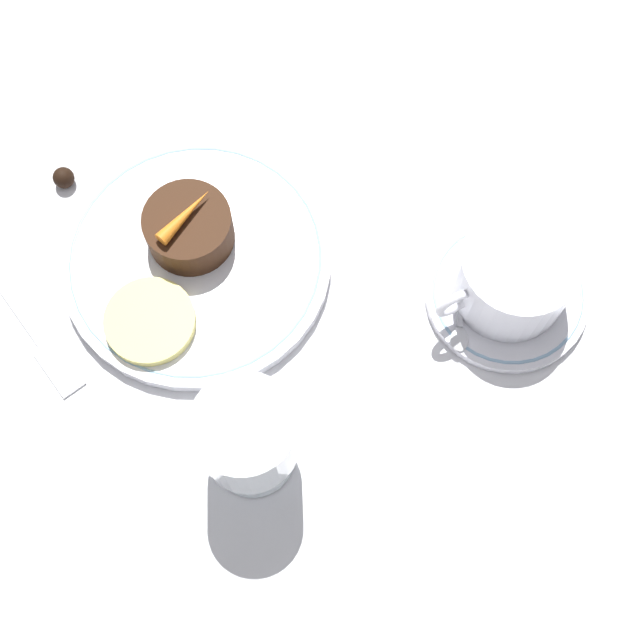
% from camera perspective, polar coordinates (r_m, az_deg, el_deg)
% --- Properties ---
extents(ground_plane, '(3.00, 3.00, 0.00)m').
position_cam_1_polar(ground_plane, '(0.77, -5.13, 0.57)').
color(ground_plane, white).
extents(dinner_plate, '(0.24, 0.24, 0.01)m').
position_cam_1_polar(dinner_plate, '(0.79, -7.90, 3.83)').
color(dinner_plate, white).
rests_on(dinner_plate, ground_plane).
extents(saucer, '(0.14, 0.14, 0.01)m').
position_cam_1_polar(saucer, '(0.79, 11.87, 1.64)').
color(saucer, white).
rests_on(saucer, ground_plane).
extents(coffee_cup, '(0.12, 0.10, 0.06)m').
position_cam_1_polar(coffee_cup, '(0.75, 12.32, 2.86)').
color(coffee_cup, white).
rests_on(coffee_cup, saucer).
extents(spoon, '(0.06, 0.09, 0.00)m').
position_cam_1_polar(spoon, '(0.77, 8.94, 0.69)').
color(spoon, silver).
rests_on(spoon, saucer).
extents(wine_glass, '(0.08, 0.08, 0.12)m').
position_cam_1_polar(wine_glass, '(0.66, -4.68, -7.44)').
color(wine_glass, silver).
rests_on(wine_glass, ground_plane).
extents(fork, '(0.05, 0.17, 0.01)m').
position_cam_1_polar(fork, '(0.80, -17.88, -0.73)').
color(fork, silver).
rests_on(fork, ground_plane).
extents(dessert_cake, '(0.08, 0.08, 0.04)m').
position_cam_1_polar(dessert_cake, '(0.78, -8.39, 5.85)').
color(dessert_cake, '#381E0F').
rests_on(dessert_cake, dinner_plate).
extents(carrot_garnish, '(0.06, 0.03, 0.01)m').
position_cam_1_polar(carrot_garnish, '(0.75, -8.64, 6.65)').
color(carrot_garnish, orange).
rests_on(carrot_garnish, dessert_cake).
extents(pineapple_slice, '(0.08, 0.08, 0.01)m').
position_cam_1_polar(pineapple_slice, '(0.76, -10.83, -0.08)').
color(pineapple_slice, '#EFE075').
rests_on(pineapple_slice, dinner_plate).
extents(chocolate_truffle, '(0.02, 0.02, 0.02)m').
position_cam_1_polar(chocolate_truffle, '(0.85, -16.09, 8.74)').
color(chocolate_truffle, black).
rests_on(chocolate_truffle, ground_plane).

